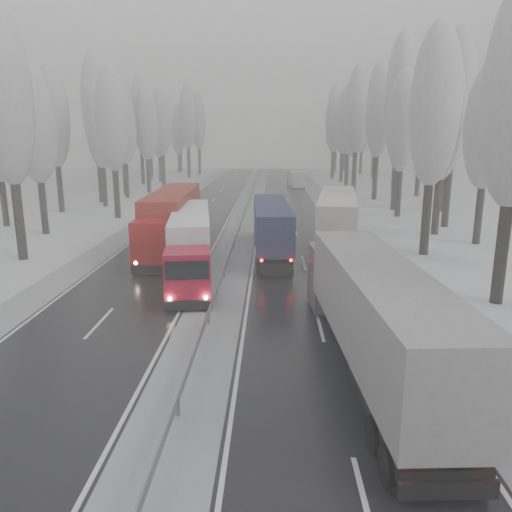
# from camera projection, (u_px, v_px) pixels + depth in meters

# --- Properties ---
(ground) EXTENTS (260.00, 260.00, 0.00)m
(ground) POSITION_uv_depth(u_px,v_px,m) (148.00, 507.00, 12.03)
(ground) COLOR silver
(ground) RESTS_ON ground
(carriageway_right) EXTENTS (7.50, 200.00, 0.03)m
(carriageway_right) POSITION_uv_depth(u_px,v_px,m) (299.00, 245.00, 41.03)
(carriageway_right) COLOR black
(carriageway_right) RESTS_ON ground
(carriageway_left) EXTENTS (7.50, 200.00, 0.03)m
(carriageway_left) POSITION_uv_depth(u_px,v_px,m) (172.00, 244.00, 41.34)
(carriageway_left) COLOR black
(carriageway_left) RESTS_ON ground
(median_slush) EXTENTS (3.00, 200.00, 0.04)m
(median_slush) POSITION_uv_depth(u_px,v_px,m) (236.00, 244.00, 41.18)
(median_slush) COLOR #A1A4A9
(median_slush) RESTS_ON ground
(shoulder_right) EXTENTS (2.40, 200.00, 0.04)m
(shoulder_right) POSITION_uv_depth(u_px,v_px,m) (360.00, 245.00, 40.88)
(shoulder_right) COLOR #A1A4A9
(shoulder_right) RESTS_ON ground
(shoulder_left) EXTENTS (2.40, 200.00, 0.04)m
(shoulder_left) POSITION_uv_depth(u_px,v_px,m) (113.00, 244.00, 41.48)
(shoulder_left) COLOR #A1A4A9
(shoulder_left) RESTS_ON ground
(median_guardrail) EXTENTS (0.12, 200.00, 0.76)m
(median_guardrail) POSITION_uv_depth(u_px,v_px,m) (235.00, 238.00, 41.03)
(median_guardrail) COLOR slate
(median_guardrail) RESTS_ON ground
(tree_18) EXTENTS (3.60, 3.60, 16.58)m
(tree_18) POSITION_uv_depth(u_px,v_px,m) (435.00, 108.00, 35.37)
(tree_18) COLOR black
(tree_18) RESTS_ON ground
(tree_19) EXTENTS (3.60, 3.60, 14.57)m
(tree_19) POSITION_uv_depth(u_px,v_px,m) (488.00, 127.00, 39.40)
(tree_19) COLOR black
(tree_19) RESTS_ON ground
(tree_20) EXTENTS (3.60, 3.60, 15.71)m
(tree_20) POSITION_uv_depth(u_px,v_px,m) (444.00, 119.00, 43.31)
(tree_20) COLOR black
(tree_20) RESTS_ON ground
(tree_21) EXTENTS (3.60, 3.60, 18.62)m
(tree_21) POSITION_uv_depth(u_px,v_px,m) (455.00, 100.00, 46.70)
(tree_21) COLOR black
(tree_21) RESTS_ON ground
(tree_22) EXTENTS (3.60, 3.60, 15.86)m
(tree_22) POSITION_uv_depth(u_px,v_px,m) (403.00, 122.00, 53.45)
(tree_22) COLOR black
(tree_22) RESTS_ON ground
(tree_23) EXTENTS (3.60, 3.60, 13.55)m
(tree_23) POSITION_uv_depth(u_px,v_px,m) (448.00, 136.00, 57.50)
(tree_23) COLOR black
(tree_23) RESTS_ON ground
(tree_24) EXTENTS (3.60, 3.60, 20.49)m
(tree_24) POSITION_uv_depth(u_px,v_px,m) (400.00, 97.00, 58.01)
(tree_24) COLOR black
(tree_24) RESTS_ON ground
(tree_25) EXTENTS (3.60, 3.60, 19.44)m
(tree_25) POSITION_uv_depth(u_px,v_px,m) (448.00, 105.00, 61.85)
(tree_25) COLOR black
(tree_25) RESTS_ON ground
(tree_26) EXTENTS (3.60, 3.60, 18.78)m
(tree_26) POSITION_uv_depth(u_px,v_px,m) (379.00, 111.00, 68.23)
(tree_26) COLOR black
(tree_26) RESTS_ON ground
(tree_27) EXTENTS (3.60, 3.60, 17.62)m
(tree_27) POSITION_uv_depth(u_px,v_px,m) (422.00, 118.00, 72.08)
(tree_27) COLOR black
(tree_27) RESTS_ON ground
(tree_28) EXTENTS (3.60, 3.60, 19.62)m
(tree_28) POSITION_uv_depth(u_px,v_px,m) (357.00, 111.00, 78.53)
(tree_28) COLOR black
(tree_28) RESTS_ON ground
(tree_29) EXTENTS (3.60, 3.60, 18.11)m
(tree_29) POSITION_uv_depth(u_px,v_px,m) (397.00, 118.00, 82.42)
(tree_29) COLOR black
(tree_29) RESTS_ON ground
(tree_30) EXTENTS (3.60, 3.60, 17.86)m
(tree_30) POSITION_uv_depth(u_px,v_px,m) (349.00, 120.00, 88.26)
(tree_30) COLOR black
(tree_30) RESTS_ON ground
(tree_31) EXTENTS (3.60, 3.60, 18.58)m
(tree_31) POSITION_uv_depth(u_px,v_px,m) (378.00, 118.00, 91.86)
(tree_31) COLOR black
(tree_31) RESTS_ON ground
(tree_32) EXTENTS (3.60, 3.60, 17.33)m
(tree_32) POSITION_uv_depth(u_px,v_px,m) (343.00, 123.00, 95.63)
(tree_32) COLOR black
(tree_32) RESTS_ON ground
(tree_33) EXTENTS (3.60, 3.60, 14.33)m
(tree_33) POSITION_uv_depth(u_px,v_px,m) (356.00, 134.00, 99.88)
(tree_33) COLOR black
(tree_33) RESTS_ON ground
(tree_34) EXTENTS (3.60, 3.60, 17.63)m
(tree_34) POSITION_uv_depth(u_px,v_px,m) (334.00, 123.00, 102.52)
(tree_34) COLOR black
(tree_34) RESTS_ON ground
(tree_35) EXTENTS (3.60, 3.60, 18.25)m
(tree_35) POSITION_uv_depth(u_px,v_px,m) (375.00, 122.00, 106.04)
(tree_35) COLOR black
(tree_35) RESTS_ON ground
(tree_36) EXTENTS (3.60, 3.60, 20.23)m
(tree_36) POSITION_uv_depth(u_px,v_px,m) (335.00, 117.00, 111.67)
(tree_36) COLOR black
(tree_36) RESTS_ON ground
(tree_37) EXTENTS (3.60, 3.60, 16.37)m
(tree_37) POSITION_uv_depth(u_px,v_px,m) (362.00, 128.00, 115.92)
(tree_37) COLOR black
(tree_37) RESTS_ON ground
(tree_38) EXTENTS (3.60, 3.60, 17.97)m
(tree_38) POSITION_uv_depth(u_px,v_px,m) (336.00, 124.00, 122.22)
(tree_38) COLOR black
(tree_38) RESTS_ON ground
(tree_39) EXTENTS (3.60, 3.60, 16.19)m
(tree_39) POSITION_uv_depth(u_px,v_px,m) (345.00, 129.00, 126.29)
(tree_39) COLOR black
(tree_39) RESTS_ON ground
(tree_58) EXTENTS (3.60, 3.60, 17.21)m
(tree_58) POSITION_uv_depth(u_px,v_px,m) (6.00, 100.00, 33.76)
(tree_58) COLOR black
(tree_58) RESTS_ON ground
(tree_60) EXTENTS (3.60, 3.60, 14.84)m
(tree_60) POSITION_uv_depth(u_px,v_px,m) (35.00, 126.00, 43.56)
(tree_60) COLOR black
(tree_60) RESTS_ON ground
(tree_62) EXTENTS (3.60, 3.60, 16.04)m
(tree_62) POSITION_uv_depth(u_px,v_px,m) (112.00, 120.00, 52.53)
(tree_62) COLOR black
(tree_62) RESTS_ON ground
(tree_63) EXTENTS (3.60, 3.60, 16.88)m
(tree_63) POSITION_uv_depth(u_px,v_px,m) (54.00, 117.00, 56.52)
(tree_63) COLOR black
(tree_63) RESTS_ON ground
(tree_64) EXTENTS (3.60, 3.60, 15.42)m
(tree_64) POSITION_uv_depth(u_px,v_px,m) (100.00, 126.00, 61.48)
(tree_64) COLOR black
(tree_64) RESTS_ON ground
(tree_65) EXTENTS (3.60, 3.60, 19.48)m
(tree_65) POSITION_uv_depth(u_px,v_px,m) (95.00, 106.00, 64.82)
(tree_65) COLOR black
(tree_65) RESTS_ON ground
(tree_66) EXTENTS (3.60, 3.60, 15.23)m
(tree_66) POSITION_uv_depth(u_px,v_px,m) (124.00, 128.00, 70.87)
(tree_66) COLOR black
(tree_66) RESTS_ON ground
(tree_67) EXTENTS (3.60, 3.60, 17.09)m
(tree_67) POSITION_uv_depth(u_px,v_px,m) (122.00, 121.00, 74.52)
(tree_67) COLOR black
(tree_67) RESTS_ON ground
(tree_68) EXTENTS (3.60, 3.60, 16.65)m
(tree_68) POSITION_uv_depth(u_px,v_px,m) (146.00, 123.00, 77.18)
(tree_68) COLOR black
(tree_68) RESTS_ON ground
(tree_69) EXTENTS (3.60, 3.60, 19.35)m
(tree_69) POSITION_uv_depth(u_px,v_px,m) (122.00, 113.00, 80.82)
(tree_69) COLOR black
(tree_69) RESTS_ON ground
(tree_70) EXTENTS (3.60, 3.60, 17.09)m
(tree_70) POSITION_uv_depth(u_px,v_px,m) (161.00, 123.00, 86.91)
(tree_70) COLOR black
(tree_70) RESTS_ON ground
(tree_71) EXTENTS (3.60, 3.60, 19.61)m
(tree_71) POSITION_uv_depth(u_px,v_px,m) (140.00, 114.00, 90.56)
(tree_71) COLOR black
(tree_71) RESTS_ON ground
(tree_72) EXTENTS (3.60, 3.60, 15.11)m
(tree_72) POSITION_uv_depth(u_px,v_px,m) (159.00, 131.00, 96.36)
(tree_72) COLOR black
(tree_72) RESTS_ON ground
(tree_73) EXTENTS (3.60, 3.60, 17.22)m
(tree_73) POSITION_uv_depth(u_px,v_px,m) (149.00, 124.00, 100.02)
(tree_73) COLOR black
(tree_73) RESTS_ON ground
(tree_74) EXTENTS (3.60, 3.60, 19.68)m
(tree_74) POSITION_uv_depth(u_px,v_px,m) (187.00, 117.00, 106.06)
(tree_74) COLOR black
(tree_74) RESTS_ON ground
(tree_75) EXTENTS (3.60, 3.60, 18.60)m
(tree_75) POSITION_uv_depth(u_px,v_px,m) (149.00, 121.00, 110.38)
(tree_75) COLOR black
(tree_75) RESTS_ON ground
(tree_76) EXTENTS (3.60, 3.60, 18.55)m
(tree_76) POSITION_uv_depth(u_px,v_px,m) (198.00, 122.00, 115.32)
(tree_76) COLOR black
(tree_76) RESTS_ON ground
(tree_77) EXTENTS (3.60, 3.60, 14.32)m
(tree_77) POSITION_uv_depth(u_px,v_px,m) (178.00, 134.00, 120.01)
(tree_77) COLOR black
(tree_77) RESTS_ON ground
(tree_78) EXTENTS (3.60, 3.60, 19.55)m
(tree_78) POSITION_uv_depth(u_px,v_px,m) (188.00, 120.00, 121.69)
(tree_78) COLOR black
(tree_78) RESTS_ON ground
(tree_79) EXTENTS (3.60, 3.60, 17.07)m
(tree_79) POSITION_uv_depth(u_px,v_px,m) (180.00, 127.00, 126.02)
(tree_79) COLOR black
(tree_79) RESTS_ON ground
(truck_grey_tarp) EXTENTS (3.61, 16.83, 4.29)m
(truck_grey_tarp) POSITION_uv_depth(u_px,v_px,m) (371.00, 306.00, 18.75)
(truck_grey_tarp) COLOR #47474C
(truck_grey_tarp) RESTS_ON ground
(truck_blue_box) EXTENTS (3.09, 15.36, 3.92)m
(truck_blue_box) POSITION_uv_depth(u_px,v_px,m) (271.00, 223.00, 37.89)
(truck_blue_box) COLOR #211F4E
(truck_blue_box) RESTS_ON ground
(truck_cream_box) EXTENTS (4.94, 17.16, 4.36)m
(truck_cream_box) POSITION_uv_depth(u_px,v_px,m) (337.00, 216.00, 39.64)
(truck_cream_box) COLOR gray
(truck_cream_box) RESTS_ON ground
(box_truck_distant) EXTENTS (3.04, 7.61, 2.77)m
(box_truck_distant) POSITION_uv_depth(u_px,v_px,m) (296.00, 179.00, 87.89)
(box_truck_distant) COLOR silver
(box_truck_distant) RESTS_ON ground
(truck_red_white) EXTENTS (4.37, 15.25, 3.88)m
(truck_red_white) POSITION_uv_depth(u_px,v_px,m) (191.00, 238.00, 32.44)
(truck_red_white) COLOR #A40921
(truck_red_white) RESTS_ON ground
(truck_red_red) EXTENTS (3.45, 17.65, 4.50)m
(truck_red_red) POSITION_uv_depth(u_px,v_px,m) (171.00, 216.00, 38.95)
(truck_red_red) COLOR #9D0A09
(truck_red_red) RESTS_ON ground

